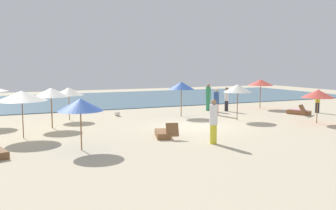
% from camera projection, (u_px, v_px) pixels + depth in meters
% --- Properties ---
extents(ground_plane, '(60.00, 60.00, 0.00)m').
position_uv_depth(ground_plane, '(195.00, 127.00, 19.80)').
color(ground_plane, beige).
extents(ocean_water, '(48.00, 16.00, 0.06)m').
position_uv_depth(ocean_water, '(112.00, 99.00, 35.23)').
color(ocean_water, '#476B7F').
rests_on(ocean_water, ground_plane).
extents(umbrella_0, '(1.81, 1.81, 2.07)m').
position_uv_depth(umbrella_0, '(80.00, 105.00, 14.31)').
color(umbrella_0, olive).
rests_on(umbrella_0, ground_plane).
extents(umbrella_1, '(1.71, 1.71, 2.19)m').
position_uv_depth(umbrella_1, '(238.00, 88.00, 22.05)').
color(umbrella_1, brown).
rests_on(umbrella_1, ground_plane).
extents(umbrella_2, '(1.78, 1.78, 2.00)m').
position_uv_depth(umbrella_2, '(69.00, 91.00, 22.04)').
color(umbrella_2, olive).
rests_on(umbrella_2, ground_plane).
extents(umbrella_3, '(1.88, 1.88, 2.15)m').
position_uv_depth(umbrella_3, '(51.00, 92.00, 19.30)').
color(umbrella_3, brown).
rests_on(umbrella_3, ground_plane).
extents(umbrella_5, '(1.85, 1.85, 1.95)m').
position_uv_depth(umbrella_5, '(318.00, 94.00, 20.84)').
color(umbrella_5, olive).
rests_on(umbrella_5, ground_plane).
extents(umbrella_6, '(2.25, 2.25, 2.20)m').
position_uv_depth(umbrella_6, '(22.00, 96.00, 16.66)').
color(umbrella_6, brown).
rests_on(umbrella_6, ground_plane).
extents(umbrella_7, '(1.70, 1.70, 2.26)m').
position_uv_depth(umbrella_7, '(181.00, 86.00, 23.62)').
color(umbrella_7, olive).
rests_on(umbrella_7, ground_plane).
extents(umbrella_8, '(1.94, 1.94, 2.23)m').
position_uv_depth(umbrella_8, '(261.00, 82.00, 27.90)').
color(umbrella_8, olive).
rests_on(umbrella_8, ground_plane).
extents(lounger_0, '(1.04, 1.75, 0.73)m').
position_uv_depth(lounger_0, '(163.00, 134.00, 17.04)').
color(lounger_0, brown).
rests_on(lounger_0, ground_plane).
extents(lounger_1, '(1.21, 1.74, 0.74)m').
position_uv_depth(lounger_1, '(299.00, 112.00, 24.65)').
color(lounger_1, brown).
rests_on(lounger_1, ground_plane).
extents(person_0, '(0.46, 0.46, 1.67)m').
position_uv_depth(person_0, '(318.00, 101.00, 25.44)').
color(person_0, '#26262D').
rests_on(person_0, ground_plane).
extents(person_1, '(0.47, 0.47, 1.92)m').
position_uv_depth(person_1, '(214.00, 121.00, 15.56)').
color(person_1, yellow).
rests_on(person_1, ground_plane).
extents(person_2, '(0.43, 0.43, 1.73)m').
position_uv_depth(person_2, '(227.00, 99.00, 26.33)').
color(person_2, '#26262D').
rests_on(person_2, ground_plane).
extents(person_3, '(0.50, 0.50, 1.97)m').
position_uv_depth(person_3, '(208.00, 97.00, 26.62)').
color(person_3, '#338C59').
rests_on(person_3, ground_plane).
extents(person_4, '(0.39, 0.39, 1.75)m').
position_uv_depth(person_4, '(216.00, 102.00, 24.32)').
color(person_4, '#BF3338').
rests_on(person_4, ground_plane).
extents(dog, '(0.35, 0.75, 0.35)m').
position_uv_depth(dog, '(117.00, 113.00, 24.02)').
color(dog, silver).
rests_on(dog, ground_plane).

